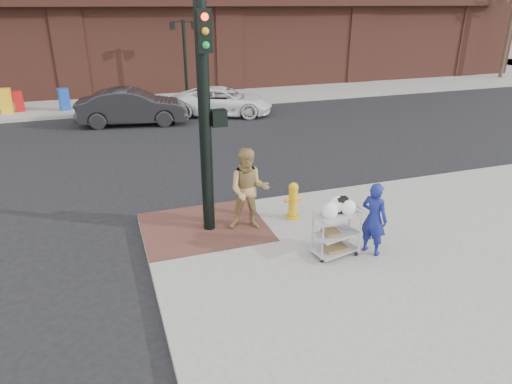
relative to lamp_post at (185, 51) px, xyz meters
name	(u,v)px	position (x,y,z in m)	size (l,w,h in m)	color
ground	(241,246)	(-2.00, -16.00, -2.62)	(220.00, 220.00, 0.00)	black
sidewalk_far	(267,60)	(10.50, 16.00, -2.54)	(65.00, 36.00, 0.15)	gray
brick_curb_ramp	(204,227)	(-2.60, -15.10, -2.46)	(2.80, 2.40, 0.01)	brown
lamp_post	(185,51)	(0.00, 0.00, 0.00)	(1.32, 0.22, 4.00)	black
traffic_signal_pole	(206,113)	(-2.48, -15.23, 0.21)	(0.61, 0.51, 5.00)	black
woman_blue	(374,219)	(0.40, -17.36, -1.70)	(0.56, 0.37, 1.54)	navy
pedestrian_tan	(249,190)	(-1.64, -15.49, -1.52)	(0.92, 0.72, 1.90)	#9F7F4B
sedan_dark	(133,107)	(-3.17, -4.09, -1.85)	(1.63, 4.66, 1.54)	black
minivan_white	(222,101)	(0.98, -3.60, -1.97)	(2.16, 4.67, 1.30)	white
utility_cart	(336,230)	(-0.35, -17.20, -1.90)	(0.99, 0.69, 1.25)	#9A999E
fire_hydrant	(293,200)	(-0.48, -15.33, -2.00)	(0.43, 0.30, 0.91)	orange
newsbox_red	(19,101)	(-8.10, -0.36, -1.99)	(0.40, 0.36, 0.96)	#B11414
newsbox_yellow	(6,101)	(-8.59, -0.64, -1.89)	(0.48, 0.44, 1.15)	yellow
newsbox_blue	(64,99)	(-6.09, -0.80, -1.95)	(0.44, 0.40, 1.04)	#1A45AB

